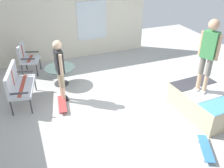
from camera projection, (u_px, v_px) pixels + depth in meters
name	position (u px, v px, depth m)	size (l,w,h in m)	color
ground_plane	(120.00, 109.00, 6.56)	(12.00, 12.00, 0.10)	#B2B2AD
house_facade	(67.00, 24.00, 8.81)	(0.23, 6.00, 2.61)	silver
skate_ramp	(207.00, 102.00, 6.24)	(1.73, 2.09, 0.60)	tan
patio_bench	(17.00, 83.00, 6.46)	(1.33, 0.78, 1.02)	#38383D
patio_chair_near_house	(26.00, 56.00, 7.99)	(0.76, 0.71, 1.02)	#38383D
patio_table	(60.00, 72.00, 7.45)	(0.90, 0.90, 0.57)	#38383D
person_watching	(60.00, 67.00, 6.38)	(0.48, 0.26, 1.73)	black
person_skater	(209.00, 51.00, 5.60)	(0.44, 0.34, 1.80)	silver
skateboard_by_bench	(62.00, 104.00, 6.54)	(0.82, 0.31, 0.10)	#B23838
skateboard_spare	(206.00, 148.00, 5.13)	(0.80, 0.54, 0.10)	#3372B2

